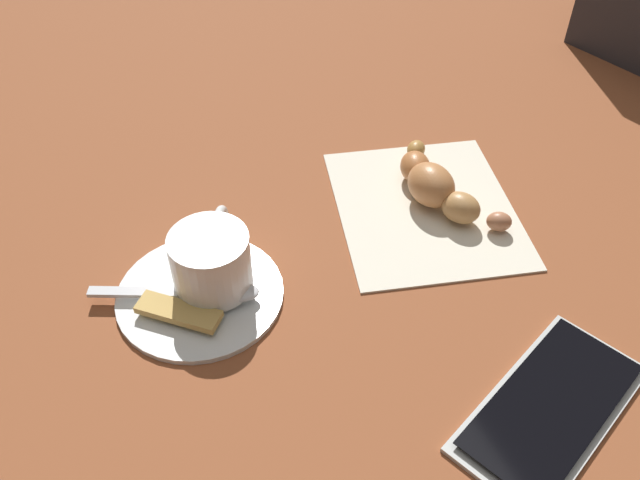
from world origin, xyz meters
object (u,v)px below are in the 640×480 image
at_px(napkin, 425,207).
at_px(cell_phone, 551,407).
at_px(teaspoon, 202,292).
at_px(sugar_packet, 179,312).
at_px(croissant, 436,185).
at_px(saucer, 200,292).
at_px(espresso_cup, 211,259).

height_order(napkin, cell_phone, cell_phone).
bearing_deg(napkin, teaspoon, 5.94).
bearing_deg(sugar_packet, napkin, 52.02).
relative_size(napkin, cell_phone, 1.09).
height_order(sugar_packet, cell_phone, sugar_packet).
distance_m(sugar_packet, croissant, 0.25).
xyz_separation_m(sugar_packet, croissant, (-0.25, -0.04, 0.01)).
relative_size(saucer, croissant, 0.90).
bearing_deg(saucer, teaspoon, 93.12).
bearing_deg(saucer, cell_phone, 132.78).
relative_size(espresso_cup, teaspoon, 0.64).
distance_m(napkin, cell_phone, 0.22).
bearing_deg(teaspoon, sugar_packet, 27.24).
height_order(espresso_cup, napkin, espresso_cup).
relative_size(sugar_packet, napkin, 0.36).
height_order(espresso_cup, sugar_packet, espresso_cup).
bearing_deg(teaspoon, saucer, -86.88).
xyz_separation_m(saucer, croissant, (-0.23, -0.02, 0.02)).
distance_m(espresso_cup, teaspoon, 0.03).
relative_size(teaspoon, sugar_packet, 1.93).
distance_m(saucer, croissant, 0.23).
bearing_deg(sugar_packet, teaspoon, 71.17).
distance_m(croissant, cell_phone, 0.22).
bearing_deg(espresso_cup, saucer, 7.53).
bearing_deg(napkin, saucer, 3.89).
bearing_deg(cell_phone, saucer, -47.22).
bearing_deg(teaspoon, espresso_cup, -144.00).
height_order(saucer, cell_phone, same).
xyz_separation_m(saucer, napkin, (-0.22, -0.01, -0.00)).
xyz_separation_m(espresso_cup, cell_phone, (-0.17, 0.20, -0.03)).
relative_size(teaspoon, cell_phone, 0.75).
bearing_deg(napkin, croissant, -157.99).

